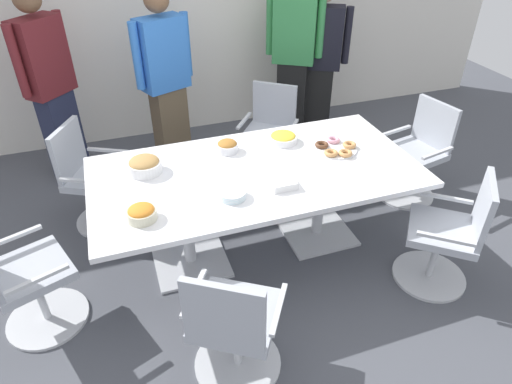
{
  "coord_description": "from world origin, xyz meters",
  "views": [
    {
      "loc": [
        -0.91,
        -2.65,
        2.49
      ],
      "look_at": [
        0.0,
        0.0,
        0.55
      ],
      "focal_mm": 31.39,
      "sensor_mm": 36.0,
      "label": 1
    }
  ],
  "objects_px": {
    "office_chair_3": "(416,157)",
    "snack_bowl_chips_orange": "(141,213)",
    "office_chair_1": "(234,329)",
    "person_standing_3": "(320,61)",
    "office_chair_2": "(448,238)",
    "person_standing_1": "(166,80)",
    "office_chair_0": "(24,281)",
    "person_standing_2": "(294,53)",
    "snack_bowl_chips_yellow": "(283,138)",
    "donut_platter": "(336,148)",
    "office_chair_4": "(269,138)",
    "office_chair_5": "(94,182)",
    "conference_table": "(256,184)",
    "plate_stack": "(233,194)",
    "snack_bowl_pretzels": "(227,146)",
    "snack_bowl_cookies": "(144,165)",
    "person_standing_0": "(50,84)",
    "napkin_pile": "(282,183)"
  },
  "relations": [
    {
      "from": "person_standing_3",
      "to": "person_standing_0",
      "type": "bearing_deg",
      "value": 27.36
    },
    {
      "from": "person_standing_3",
      "to": "napkin_pile",
      "type": "height_order",
      "value": "person_standing_3"
    },
    {
      "from": "office_chair_0",
      "to": "office_chair_5",
      "type": "xyz_separation_m",
      "value": [
        0.47,
        1.05,
        0.0
      ]
    },
    {
      "from": "office_chair_4",
      "to": "office_chair_5",
      "type": "height_order",
      "value": "same"
    },
    {
      "from": "office_chair_1",
      "to": "person_standing_3",
      "type": "height_order",
      "value": "person_standing_3"
    },
    {
      "from": "napkin_pile",
      "to": "office_chair_4",
      "type": "bearing_deg",
      "value": 73.02
    },
    {
      "from": "person_standing_2",
      "to": "napkin_pile",
      "type": "xyz_separation_m",
      "value": [
        -0.93,
        -2.01,
        -0.21
      ]
    },
    {
      "from": "conference_table",
      "to": "snack_bowl_chips_orange",
      "type": "bearing_deg",
      "value": -159.61
    },
    {
      "from": "office_chair_4",
      "to": "snack_bowl_chips_orange",
      "type": "height_order",
      "value": "office_chair_4"
    },
    {
      "from": "napkin_pile",
      "to": "office_chair_5",
      "type": "bearing_deg",
      "value": 140.8
    },
    {
      "from": "office_chair_2",
      "to": "person_standing_3",
      "type": "xyz_separation_m",
      "value": [
        0.15,
        2.49,
        0.48
      ]
    },
    {
      "from": "snack_bowl_cookies",
      "to": "snack_bowl_chips_orange",
      "type": "relative_size",
      "value": 1.32
    },
    {
      "from": "person_standing_3",
      "to": "snack_bowl_chips_yellow",
      "type": "xyz_separation_m",
      "value": [
        -0.98,
        -1.36,
        -0.1
      ]
    },
    {
      "from": "office_chair_2",
      "to": "person_standing_2",
      "type": "relative_size",
      "value": 0.49
    },
    {
      "from": "snack_bowl_cookies",
      "to": "napkin_pile",
      "type": "relative_size",
      "value": 1.44
    },
    {
      "from": "person_standing_3",
      "to": "office_chair_2",
      "type": "bearing_deg",
      "value": 114.69
    },
    {
      "from": "donut_platter",
      "to": "plate_stack",
      "type": "height_order",
      "value": "plate_stack"
    },
    {
      "from": "office_chair_0",
      "to": "snack_bowl_pretzels",
      "type": "height_order",
      "value": "office_chair_0"
    },
    {
      "from": "office_chair_3",
      "to": "snack_bowl_chips_orange",
      "type": "xyz_separation_m",
      "value": [
        -2.52,
        -0.58,
        0.39
      ]
    },
    {
      "from": "office_chair_2",
      "to": "snack_bowl_chips_orange",
      "type": "distance_m",
      "value": 2.13
    },
    {
      "from": "snack_bowl_cookies",
      "to": "person_standing_3",
      "type": "bearing_deg",
      "value": 34.87
    },
    {
      "from": "donut_platter",
      "to": "person_standing_3",
      "type": "bearing_deg",
      "value": 68.8
    },
    {
      "from": "person_standing_2",
      "to": "donut_platter",
      "type": "xyz_separation_m",
      "value": [
        -0.34,
        -1.68,
        -0.21
      ]
    },
    {
      "from": "office_chair_0",
      "to": "person_standing_2",
      "type": "relative_size",
      "value": 0.49
    },
    {
      "from": "snack_bowl_chips_orange",
      "to": "napkin_pile",
      "type": "distance_m",
      "value": 0.97
    },
    {
      "from": "snack_bowl_pretzels",
      "to": "napkin_pile",
      "type": "relative_size",
      "value": 1.0
    },
    {
      "from": "office_chair_3",
      "to": "person_standing_3",
      "type": "distance_m",
      "value": 1.56
    },
    {
      "from": "office_chair_5",
      "to": "plate_stack",
      "type": "height_order",
      "value": "office_chair_5"
    },
    {
      "from": "person_standing_3",
      "to": "napkin_pile",
      "type": "bearing_deg",
      "value": 86.05
    },
    {
      "from": "office_chair_0",
      "to": "snack_bowl_chips_yellow",
      "type": "height_order",
      "value": "office_chair_0"
    },
    {
      "from": "person_standing_2",
      "to": "snack_bowl_chips_orange",
      "type": "distance_m",
      "value": 2.82
    },
    {
      "from": "snack_bowl_chips_yellow",
      "to": "snack_bowl_cookies",
      "type": "height_order",
      "value": "snack_bowl_cookies"
    },
    {
      "from": "conference_table",
      "to": "plate_stack",
      "type": "height_order",
      "value": "plate_stack"
    },
    {
      "from": "snack_bowl_chips_yellow",
      "to": "donut_platter",
      "type": "distance_m",
      "value": 0.43
    },
    {
      "from": "office_chair_1",
      "to": "office_chair_4",
      "type": "bearing_deg",
      "value": 97.48
    },
    {
      "from": "office_chair_0",
      "to": "person_standing_1",
      "type": "bearing_deg",
      "value": 124.35
    },
    {
      "from": "office_chair_0",
      "to": "snack_bowl_chips_yellow",
      "type": "distance_m",
      "value": 2.12
    },
    {
      "from": "office_chair_2",
      "to": "person_standing_1",
      "type": "bearing_deg",
      "value": 72.15
    },
    {
      "from": "office_chair_1",
      "to": "snack_bowl_chips_orange",
      "type": "relative_size",
      "value": 4.86
    },
    {
      "from": "conference_table",
      "to": "person_standing_0",
      "type": "xyz_separation_m",
      "value": [
        -1.42,
        1.73,
        0.33
      ]
    },
    {
      "from": "office_chair_2",
      "to": "person_standing_1",
      "type": "distance_m",
      "value": 2.88
    },
    {
      "from": "snack_bowl_cookies",
      "to": "person_standing_0",
      "type": "bearing_deg",
      "value": 113.47
    },
    {
      "from": "office_chair_4",
      "to": "office_chair_0",
      "type": "bearing_deg",
      "value": 69.09
    },
    {
      "from": "napkin_pile",
      "to": "donut_platter",
      "type": "bearing_deg",
      "value": 29.39
    },
    {
      "from": "person_standing_2",
      "to": "donut_platter",
      "type": "distance_m",
      "value": 1.72
    },
    {
      "from": "office_chair_1",
      "to": "person_standing_2",
      "type": "bearing_deg",
      "value": 94.25
    },
    {
      "from": "office_chair_0",
      "to": "person_standing_2",
      "type": "height_order",
      "value": "person_standing_2"
    },
    {
      "from": "donut_platter",
      "to": "person_standing_2",
      "type": "bearing_deg",
      "value": 78.59
    },
    {
      "from": "snack_bowl_chips_orange",
      "to": "office_chair_5",
      "type": "bearing_deg",
      "value": 106.01
    },
    {
      "from": "office_chair_2",
      "to": "napkin_pile",
      "type": "relative_size",
      "value": 5.31
    }
  ]
}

